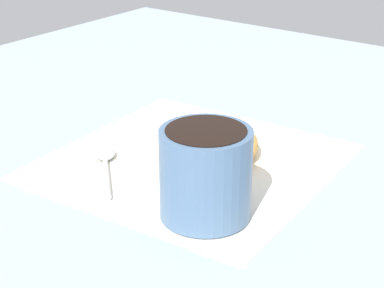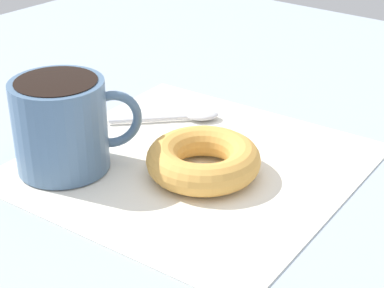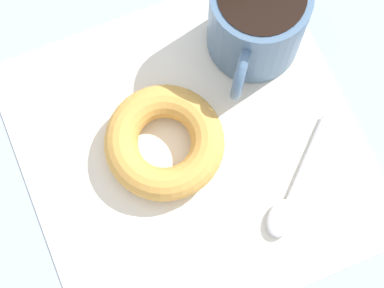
# 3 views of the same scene
# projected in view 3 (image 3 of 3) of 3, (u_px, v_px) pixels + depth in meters

# --- Properties ---
(ground_plane) EXTENTS (1.20, 1.20, 0.02)m
(ground_plane) POSITION_uv_depth(u_px,v_px,m) (177.00, 146.00, 0.60)
(ground_plane) COLOR #99A8B7
(napkin) EXTENTS (0.32, 0.32, 0.00)m
(napkin) POSITION_uv_depth(u_px,v_px,m) (192.00, 150.00, 0.59)
(napkin) COLOR white
(napkin) RESTS_ON ground_plane
(coffee_cup) EXTENTS (0.11, 0.09, 0.09)m
(coffee_cup) POSITION_uv_depth(u_px,v_px,m) (257.00, 21.00, 0.58)
(coffee_cup) COLOR slate
(coffee_cup) RESTS_ON napkin
(donut) EXTENTS (0.11, 0.11, 0.03)m
(donut) POSITION_uv_depth(u_px,v_px,m) (165.00, 143.00, 0.58)
(donut) COLOR gold
(donut) RESTS_ON napkin
(spoon) EXTENTS (0.10, 0.10, 0.01)m
(spoon) POSITION_uv_depth(u_px,v_px,m) (288.00, 202.00, 0.57)
(spoon) COLOR silver
(spoon) RESTS_ON napkin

